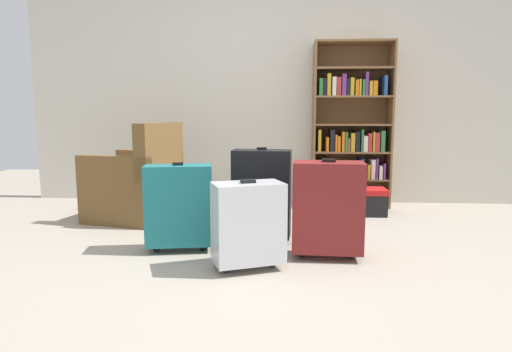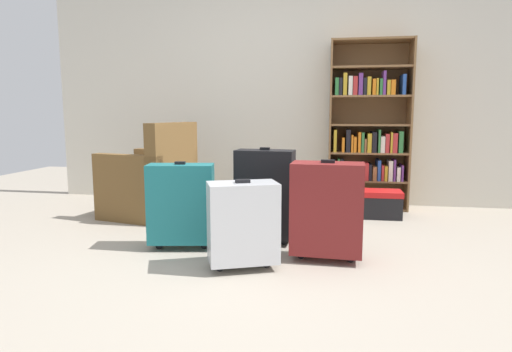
{
  "view_description": "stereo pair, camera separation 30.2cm",
  "coord_description": "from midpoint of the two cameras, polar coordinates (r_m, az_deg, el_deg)",
  "views": [
    {
      "loc": [
        0.16,
        -2.65,
        0.98
      ],
      "look_at": [
        -0.04,
        0.34,
        0.55
      ],
      "focal_mm": 30.5,
      "sensor_mm": 36.0,
      "label": 1
    },
    {
      "loc": [
        0.46,
        -2.61,
        0.98
      ],
      "look_at": [
        -0.04,
        0.34,
        0.55
      ],
      "focal_mm": 30.5,
      "sensor_mm": 36.0,
      "label": 2
    }
  ],
  "objects": [
    {
      "name": "ground_plane",
      "position": [
        2.82,
        -2.79,
        -12.14
      ],
      "size": [
        9.44,
        9.44,
        0.0
      ],
      "primitive_type": "plane",
      "color": "#9E9384"
    },
    {
      "name": "back_wall",
      "position": [
        4.89,
        0.16,
        11.92
      ],
      "size": [
        5.39,
        0.1,
        2.6
      ],
      "primitive_type": "cube",
      "color": "beige",
      "rests_on": "ground"
    },
    {
      "name": "bookshelf",
      "position": [
        4.69,
        10.51,
        6.14
      ],
      "size": [
        0.81,
        0.33,
        1.72
      ],
      "color": "brown",
      "rests_on": "ground"
    },
    {
      "name": "armchair",
      "position": [
        4.24,
        -17.3,
        -1.2
      ],
      "size": [
        0.84,
        0.84,
        0.9
      ],
      "color": "brown",
      "rests_on": "ground"
    },
    {
      "name": "mug",
      "position": [
        4.0,
        -11.07,
        -5.48
      ],
      "size": [
        0.12,
        0.08,
        0.1
      ],
      "color": "white",
      "rests_on": "ground"
    },
    {
      "name": "storage_box",
      "position": [
        4.34,
        11.88,
        -3.21
      ],
      "size": [
        0.45,
        0.27,
        0.26
      ],
      "color": "black",
      "rests_on": "ground"
    },
    {
      "name": "suitcase_black",
      "position": [
        3.28,
        -1.88,
        -2.37
      ],
      "size": [
        0.45,
        0.23,
        0.73
      ],
      "color": "black",
      "rests_on": "ground"
    },
    {
      "name": "suitcase_dark_red",
      "position": [
        2.96,
        6.52,
        -4.08
      ],
      "size": [
        0.48,
        0.27,
        0.68
      ],
      "color": "maroon",
      "rests_on": "ground"
    },
    {
      "name": "suitcase_teal",
      "position": [
        3.16,
        -12.8,
        -3.8
      ],
      "size": [
        0.5,
        0.28,
        0.64
      ],
      "color": "#19666B",
      "rests_on": "ground"
    },
    {
      "name": "suitcase_silver",
      "position": [
        2.74,
        -4.22,
        -6.18
      ],
      "size": [
        0.49,
        0.39,
        0.57
      ],
      "color": "#B7BABF",
      "rests_on": "ground"
    }
  ]
}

